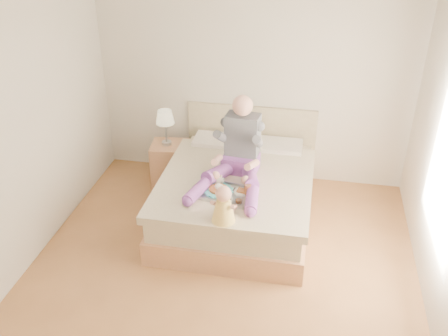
% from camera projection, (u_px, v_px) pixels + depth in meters
% --- Properties ---
extents(room, '(4.02, 4.22, 2.71)m').
position_uv_depth(room, '(229.00, 143.00, 4.39)').
color(room, brown).
rests_on(room, ground).
extents(bed, '(1.70, 2.18, 1.00)m').
position_uv_depth(bed, '(238.00, 192.00, 5.92)').
color(bed, '#A3714C').
rests_on(bed, ground).
extents(nightstand, '(0.52, 0.47, 0.57)m').
position_uv_depth(nightstand, '(171.00, 164.00, 6.57)').
color(nightstand, '#A3714C').
rests_on(nightstand, ground).
extents(lamp, '(0.23, 0.23, 0.47)m').
position_uv_depth(lamp, '(165.00, 119.00, 6.25)').
color(lamp, '#A8ABAF').
rests_on(lamp, nightstand).
extents(adult, '(0.79, 1.15, 0.94)m').
position_uv_depth(adult, '(238.00, 154.00, 5.53)').
color(adult, '#6F3586').
rests_on(adult, bed).
extents(tray, '(0.58, 0.49, 0.15)m').
position_uv_depth(tray, '(228.00, 192.00, 5.32)').
color(tray, '#A8ABAF').
rests_on(tray, bed).
extents(baby, '(0.26, 0.35, 0.39)m').
position_uv_depth(baby, '(224.00, 207.00, 4.85)').
color(baby, '#F5C84D').
rests_on(baby, bed).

